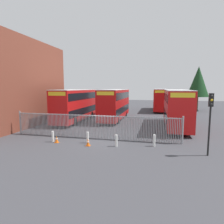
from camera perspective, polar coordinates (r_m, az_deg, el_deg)
ground_plane at (r=25.46m, az=2.06°, el=-3.37°), size 100.00×100.00×0.00m
depot_building_brick at (r=27.22m, az=-29.83°, el=7.35°), size 8.38×15.91×10.38m
palisade_fence at (r=17.84m, az=-5.53°, el=-4.10°), size 15.70×0.14×2.35m
double_decker_bus_near_gate at (r=24.00m, az=18.48°, el=1.46°), size 2.54×10.81×4.42m
double_decker_bus_behind_fence_left at (r=28.29m, az=0.88°, el=2.64°), size 2.54×10.81×4.42m
double_decker_bus_behind_fence_right at (r=27.36m, az=-10.40°, el=2.37°), size 2.54×10.81×4.42m
double_decker_bus_far_back at (r=40.41m, az=14.09°, el=3.79°), size 2.54×10.81×4.42m
bollard_near_left at (r=17.52m, az=-17.09°, el=-6.96°), size 0.20×0.20×0.95m
bollard_center_front at (r=16.59m, az=-7.20°, el=-7.49°), size 0.20×0.20×0.95m
bollard_near_right at (r=15.52m, az=1.29°, el=-8.46°), size 0.20×0.20×0.95m
bollard_far_right at (r=15.92m, az=12.37°, el=-8.23°), size 0.20×0.20×0.95m
traffic_cone_by_gate at (r=15.84m, az=-7.11°, el=-8.89°), size 0.34×0.34×0.59m
traffic_cone_mid_forecourt at (r=17.27m, az=-16.05°, el=-7.76°), size 0.34×0.34×0.59m
traffic_light_kerbside at (r=14.54m, az=27.07°, el=-0.22°), size 0.28×0.33×4.30m
tree_tall_back at (r=43.27m, az=24.14°, el=8.17°), size 4.27×4.27×8.95m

